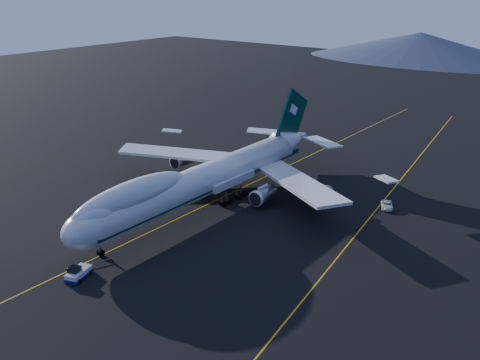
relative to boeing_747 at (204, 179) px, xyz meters
The scene contains 6 objects.
ground 5.81m from the boeing_747, 90.00° to the right, with size 500.00×500.00×0.00m, color black.
taxiway_line_main 5.80m from the boeing_747, 90.00° to the right, with size 0.25×220.00×0.01m, color #D29B0C.
taxiway_line_side 32.14m from the boeing_747, 18.38° to the left, with size 0.25×200.00×0.01m, color #D29B0C.
boeing_747 is the anchor object (origin of this frame).
pushback_tug 33.67m from the boeing_747, 84.83° to the right, with size 3.66×5.04×1.98m.
service_van 37.20m from the boeing_747, 35.49° to the left, with size 2.20×4.77×1.33m, color silver.
Camera 1 is at (66.82, -75.16, 43.30)m, focal length 40.00 mm.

